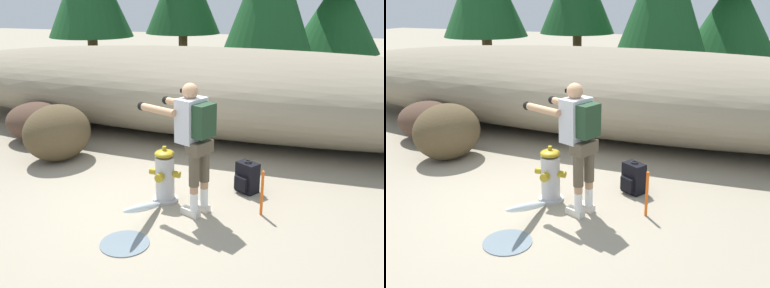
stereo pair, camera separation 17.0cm
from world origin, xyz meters
TOP-DOWN VIEW (x-y plane):
  - ground_plane at (0.00, 0.00)m, footprint 56.00×56.00m
  - dirt_embankment at (0.00, 3.44)m, footprint 15.72×3.20m
  - fire_hydrant at (0.10, 0.16)m, footprint 0.43×0.39m
  - hydrant_water_jet at (0.10, -0.64)m, footprint 0.56×1.30m
  - utility_worker at (0.56, -0.02)m, footprint 1.04×0.73m
  - spare_backpack at (1.09, 0.81)m, footprint 0.36×0.36m
  - boulder_large at (-3.20, 1.78)m, footprint 1.31×1.05m
  - boulder_mid at (-2.22, 1.02)m, footprint 1.31×1.43m
  - survey_stake at (1.42, 0.19)m, footprint 0.04×0.04m

SIDE VIEW (x-z plane):
  - ground_plane at x=0.00m, z-range -0.04..0.00m
  - hydrant_water_jet at x=0.10m, z-range -0.08..0.40m
  - spare_backpack at x=1.09m, z-range -0.02..0.45m
  - survey_stake at x=1.42m, z-range 0.00..0.60m
  - fire_hydrant at x=0.10m, z-range -0.03..0.75m
  - boulder_large at x=-3.20m, z-range 0.00..0.75m
  - boulder_mid at x=-2.22m, z-range 0.00..0.95m
  - dirt_embankment at x=0.00m, z-range 0.00..1.71m
  - utility_worker at x=0.56m, z-range 0.23..1.91m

